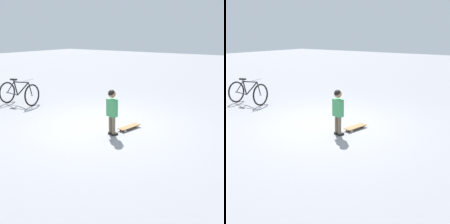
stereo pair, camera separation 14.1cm
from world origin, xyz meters
TOP-DOWN VIEW (x-y plane):
  - ground_plane at (0.00, 0.00)m, footprint 50.00×50.00m
  - child_person at (-0.60, 0.37)m, footprint 0.33×0.28m
  - skateboard at (-0.72, -0.19)m, footprint 0.31×0.65m
  - bicycle_near at (3.44, -0.13)m, footprint 1.20×0.92m

SIDE VIEW (x-z plane):
  - ground_plane at x=0.00m, z-range 0.00..0.00m
  - skateboard at x=-0.72m, z-range 0.02..0.10m
  - bicycle_near at x=3.44m, z-range -0.04..0.80m
  - child_person at x=-0.60m, z-range 0.13..1.19m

